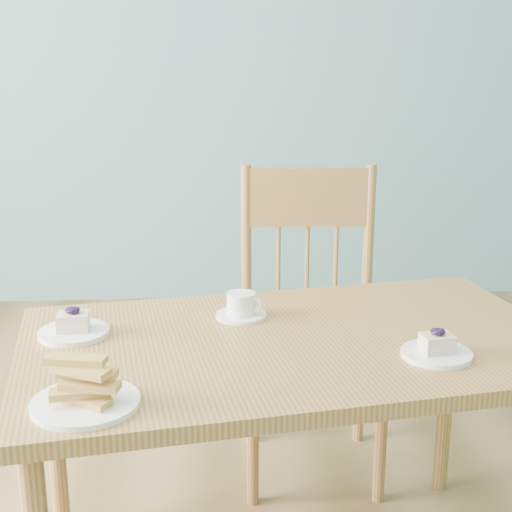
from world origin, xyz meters
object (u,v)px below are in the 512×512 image
dining_table (293,365)px  dining_chair (311,321)px  cheesecake_plate_near (437,349)px  coffee_cup (242,307)px  cheesecake_plate_far (74,328)px  biscotti_plate (85,391)px

dining_table → dining_chair: dining_chair is taller
cheesecake_plate_near → coffee_cup: size_ratio=1.21×
cheesecake_plate_near → dining_table: bearing=157.1°
dining_table → cheesecake_plate_far: size_ratio=8.18×
dining_chair → cheesecake_plate_far: (-0.64, -0.51, 0.19)m
dining_chair → cheesecake_plate_near: (0.18, -0.69, 0.19)m
cheesecake_plate_far → coffee_cup: (0.40, 0.10, 0.01)m
cheesecake_plate_near → cheesecake_plate_far: cheesecake_plate_far is taller
dining_chair → cheesecake_plate_far: 0.84m
dining_chair → cheesecake_plate_far: size_ratio=5.90×
cheesecake_plate_near → biscotti_plate: size_ratio=0.75×
cheesecake_plate_far → biscotti_plate: 0.37m
coffee_cup → biscotti_plate: size_ratio=0.62×
dining_table → cheesecake_plate_far: (-0.51, 0.05, 0.08)m
dining_table → cheesecake_plate_near: (0.30, -0.13, 0.08)m
cheesecake_plate_near → biscotti_plate: (-0.72, -0.19, 0.01)m
cheesecake_plate_near → coffee_cup: (-0.41, 0.27, 0.01)m
dining_chair → cheesecake_plate_near: bearing=-74.0°
cheesecake_plate_far → dining_chair: bearing=39.0°
dining_chair → biscotti_plate: size_ratio=4.78×
cheesecake_plate_near → coffee_cup: 0.50m
dining_table → coffee_cup: 0.21m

